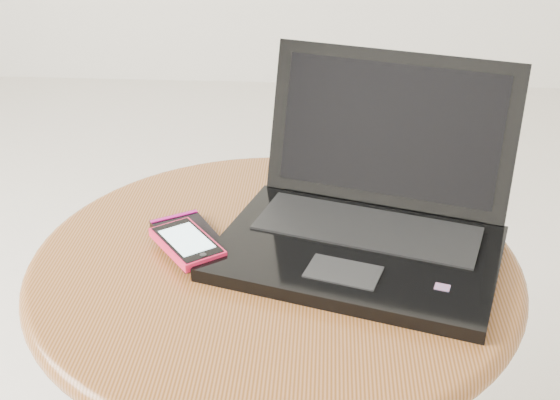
{
  "coord_description": "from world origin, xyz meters",
  "views": [
    {
      "loc": [
        0.02,
        -0.82,
        0.95
      ],
      "look_at": [
        -0.03,
        -0.02,
        0.53
      ],
      "focal_mm": 47.63,
      "sensor_mm": 36.0,
      "label": 1
    }
  ],
  "objects": [
    {
      "name": "table",
      "position": [
        -0.03,
        -0.05,
        0.37
      ],
      "size": [
        0.6,
        0.6,
        0.47
      ],
      "color": "#51311A",
      "rests_on": "ground"
    },
    {
      "name": "phone_black",
      "position": [
        -0.14,
        -0.03,
        0.48
      ],
      "size": [
        0.12,
        0.14,
        0.01
      ],
      "color": "black",
      "rests_on": "table"
    },
    {
      "name": "laptop",
      "position": [
        0.08,
        -0.01,
        0.51
      ],
      "size": [
        0.39,
        0.37,
        0.21
      ],
      "color": "black",
      "rests_on": "table"
    },
    {
      "name": "phone_pink",
      "position": [
        -0.14,
        -0.06,
        0.49
      ],
      "size": [
        0.1,
        0.11,
        0.01
      ],
      "color": "red",
      "rests_on": "phone_black"
    }
  ]
}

